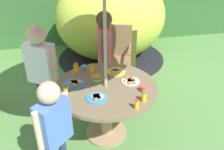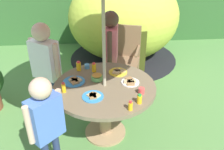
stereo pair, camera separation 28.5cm
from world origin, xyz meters
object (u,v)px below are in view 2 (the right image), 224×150
object	(u,v)px
child_in_white_shirt	(45,60)
cup_near	(87,66)
child_in_blue_shirt	(46,118)
juice_bottle_mid_left	(94,68)
wooden_chair	(124,53)
plate_front_edge	(118,72)
plate_near_right	(74,81)
dome_tent	(124,19)
juice_bottle_mid_right	(130,106)
child_in_pink_shirt	(111,44)
juice_bottle_near_left	(64,88)
juice_bottle_center_front	(139,99)
plate_far_right	(130,82)
cup_far	(141,91)
garden_table	(105,96)
snack_bowl	(97,77)
plate_far_left	(93,96)
juice_bottle_center_back	(79,66)

from	to	relation	value
child_in_white_shirt	cup_near	bearing A→B (deg)	29.87
child_in_blue_shirt	juice_bottle_mid_left	distance (m)	1.03
wooden_chair	plate_front_edge	size ratio (longest dim) A/B	4.24
juice_bottle_mid_left	plate_near_right	bearing A→B (deg)	-135.31
child_in_white_shirt	dome_tent	bearing A→B (deg)	87.43
plate_near_right	juice_bottle_mid_right	world-z (taller)	juice_bottle_mid_right
child_in_pink_shirt	cup_near	world-z (taller)	child_in_pink_shirt
wooden_chair	juice_bottle_near_left	world-z (taller)	wooden_chair
juice_bottle_mid_left	juice_bottle_mid_right	distance (m)	0.89
plate_front_edge	juice_bottle_center_front	distance (m)	0.68
child_in_white_shirt	juice_bottle_mid_left	size ratio (longest dim) A/B	10.79
plate_far_right	cup_far	distance (m)	0.25
garden_table	juice_bottle_mid_right	world-z (taller)	juice_bottle_mid_right
garden_table	dome_tent	size ratio (longest dim) A/B	0.54
plate_near_right	cup_far	world-z (taller)	cup_far
snack_bowl	juice_bottle_mid_right	size ratio (longest dim) A/B	1.32
juice_bottle_mid_left	child_in_blue_shirt	bearing A→B (deg)	-117.13
plate_far_right	juice_bottle_near_left	distance (m)	0.77
snack_bowl	cup_far	bearing A→B (deg)	-35.16
juice_bottle_mid_right	plate_far_left	bearing A→B (deg)	145.24
plate_far_left	juice_bottle_center_front	size ratio (longest dim) A/B	2.19
cup_far	garden_table	bearing A→B (deg)	153.24
garden_table	cup_far	bearing A→B (deg)	-26.76
juice_bottle_center_back	cup_near	xyz separation A→B (m)	(0.10, 0.05, -0.03)
child_in_blue_shirt	juice_bottle_mid_right	xyz separation A→B (m)	(0.81, 0.09, 0.02)
wooden_chair	plate_far_right	size ratio (longest dim) A/B	4.61
plate_front_edge	juice_bottle_center_front	xyz separation A→B (m)	(0.15, -0.66, 0.04)
plate_front_edge	juice_bottle_center_back	world-z (taller)	juice_bottle_center_back
child_in_pink_shirt	juice_bottle_mid_left	xyz separation A→B (m)	(-0.26, -0.55, -0.08)
wooden_chair	cup_near	distance (m)	1.03
plate_far_left	cup_near	xyz separation A→B (m)	(-0.07, 0.67, 0.02)
child_in_white_shirt	child_in_blue_shirt	distance (m)	1.05
garden_table	snack_bowl	xyz separation A→B (m)	(-0.08, 0.14, 0.19)
garden_table	plate_far_left	bearing A→B (deg)	-121.33
child_in_pink_shirt	snack_bowl	distance (m)	0.80
plate_far_right	cup_far	world-z (taller)	cup_far
snack_bowl	juice_bottle_mid_left	distance (m)	0.21
child_in_white_shirt	wooden_chair	bearing A→B (deg)	68.19
garden_table	plate_near_right	distance (m)	0.40
juice_bottle_center_back	cup_far	xyz separation A→B (m)	(0.70, -0.59, -0.02)
child_in_blue_shirt	plate_far_right	distance (m)	1.07
cup_far	juice_bottle_near_left	bearing A→B (deg)	173.40
juice_bottle_near_left	cup_near	distance (m)	0.60
dome_tent	snack_bowl	distance (m)	2.16
juice_bottle_mid_right	cup_far	distance (m)	0.32
child_in_pink_shirt	juice_bottle_mid_right	world-z (taller)	child_in_pink_shirt
snack_bowl	juice_bottle_mid_right	bearing A→B (deg)	-63.15
snack_bowl	cup_far	world-z (taller)	snack_bowl
cup_far	child_in_white_shirt	bearing A→B (deg)	149.30
plate_near_right	dome_tent	bearing A→B (deg)	67.92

